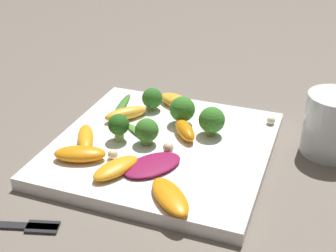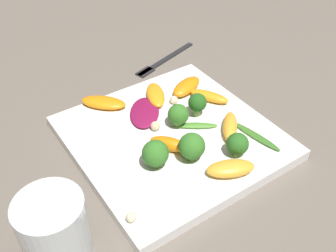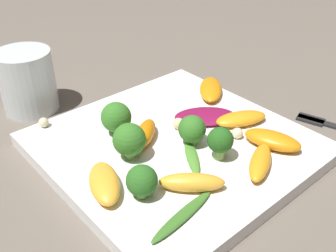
% 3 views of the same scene
% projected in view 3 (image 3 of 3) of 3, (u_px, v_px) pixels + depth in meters
% --- Properties ---
extents(ground_plane, '(2.40, 2.40, 0.00)m').
position_uv_depth(ground_plane, '(174.00, 152.00, 0.51)').
color(ground_plane, '#6B6056').
extents(plate, '(0.31, 0.31, 0.02)m').
position_uv_depth(plate, '(175.00, 146.00, 0.51)').
color(plate, white).
rests_on(plate, ground_plane).
extents(drinking_glass, '(0.08, 0.08, 0.09)m').
position_uv_depth(drinking_glass, '(27.00, 81.00, 0.58)').
color(drinking_glass, white).
rests_on(drinking_glass, ground_plane).
extents(radicchio_leaf_0, '(0.10, 0.09, 0.01)m').
position_uv_depth(radicchio_leaf_0, '(205.00, 116.00, 0.54)').
color(radicchio_leaf_0, maroon).
rests_on(radicchio_leaf_0, plate).
extents(orange_segment_0, '(0.08, 0.08, 0.02)m').
position_uv_depth(orange_segment_0, '(211.00, 89.00, 0.60)').
color(orange_segment_0, orange).
rests_on(orange_segment_0, plate).
extents(orange_segment_1, '(0.06, 0.05, 0.02)m').
position_uv_depth(orange_segment_1, '(145.00, 133.00, 0.50)').
color(orange_segment_1, orange).
rests_on(orange_segment_1, plate).
extents(orange_segment_2, '(0.06, 0.08, 0.02)m').
position_uv_depth(orange_segment_2, '(104.00, 183.00, 0.42)').
color(orange_segment_2, '#FCAD33').
rests_on(orange_segment_2, plate).
extents(orange_segment_3, '(0.07, 0.06, 0.02)m').
position_uv_depth(orange_segment_3, '(192.00, 182.00, 0.42)').
color(orange_segment_3, '#FCAD33').
rests_on(orange_segment_3, plate).
extents(orange_segment_4, '(0.08, 0.06, 0.02)m').
position_uv_depth(orange_segment_4, '(241.00, 119.00, 0.53)').
color(orange_segment_4, orange).
rests_on(orange_segment_4, plate).
extents(orange_segment_5, '(0.07, 0.05, 0.02)m').
position_uv_depth(orange_segment_5, '(260.00, 162.00, 0.45)').
color(orange_segment_5, orange).
rests_on(orange_segment_5, plate).
extents(orange_segment_6, '(0.05, 0.08, 0.02)m').
position_uv_depth(orange_segment_6, '(273.00, 140.00, 0.48)').
color(orange_segment_6, orange).
rests_on(orange_segment_6, plate).
extents(broccoli_floret_0, '(0.03, 0.03, 0.04)m').
position_uv_depth(broccoli_floret_0, '(220.00, 141.00, 0.46)').
color(broccoli_floret_0, '#84AD5B').
rests_on(broccoli_floret_0, plate).
extents(broccoli_floret_1, '(0.04, 0.04, 0.04)m').
position_uv_depth(broccoli_floret_1, '(116.00, 118.00, 0.50)').
color(broccoli_floret_1, '#7A9E51').
rests_on(broccoli_floret_1, plate).
extents(broccoli_floret_2, '(0.03, 0.03, 0.04)m').
position_uv_depth(broccoli_floret_2, '(192.00, 130.00, 0.48)').
color(broccoli_floret_2, '#7A9E51').
rests_on(broccoli_floret_2, plate).
extents(broccoli_floret_3, '(0.04, 0.04, 0.05)m').
position_uv_depth(broccoli_floret_3, '(129.00, 140.00, 0.46)').
color(broccoli_floret_3, '#7A9E51').
rests_on(broccoli_floret_3, plate).
extents(broccoli_floret_4, '(0.03, 0.03, 0.04)m').
position_uv_depth(broccoli_floret_4, '(142.00, 181.00, 0.40)').
color(broccoli_floret_4, '#84AD5B').
rests_on(broccoli_floret_4, plate).
extents(arugula_sprig_0, '(0.05, 0.07, 0.01)m').
position_uv_depth(arugula_sprig_0, '(192.00, 156.00, 0.47)').
color(arugula_sprig_0, '#518E33').
rests_on(arugula_sprig_0, plate).
extents(arugula_sprig_1, '(0.09, 0.03, 0.01)m').
position_uv_depth(arugula_sprig_1, '(183.00, 216.00, 0.39)').
color(arugula_sprig_1, '#3D7528').
rests_on(arugula_sprig_1, plate).
extents(macadamia_nut_0, '(0.02, 0.02, 0.02)m').
position_uv_depth(macadamia_nut_0, '(179.00, 124.00, 0.52)').
color(macadamia_nut_0, beige).
rests_on(macadamia_nut_0, plate).
extents(macadamia_nut_1, '(0.01, 0.01, 0.01)m').
position_uv_depth(macadamia_nut_1, '(237.00, 133.00, 0.50)').
color(macadamia_nut_1, beige).
rests_on(macadamia_nut_1, plate).
extents(macadamia_nut_2, '(0.01, 0.01, 0.01)m').
position_uv_depth(macadamia_nut_2, '(44.00, 122.00, 0.52)').
color(macadamia_nut_2, beige).
rests_on(macadamia_nut_2, plate).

